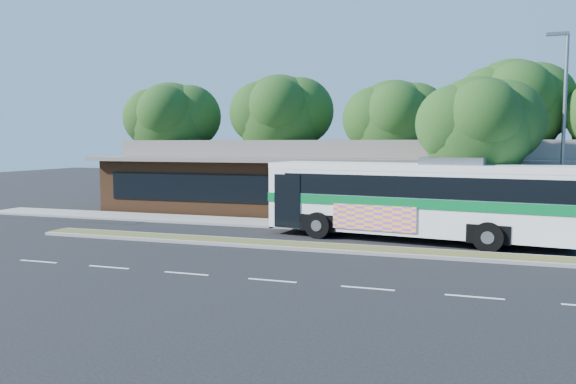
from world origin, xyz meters
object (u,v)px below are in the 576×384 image
object	(u,v)px
sidewalk_tree	(485,128)
sedan	(214,201)
transit_bus	(416,194)
lamp_post	(563,129)

from	to	relation	value
sidewalk_tree	sedan	bearing A→B (deg)	166.47
sedan	sidewalk_tree	distance (m)	16.33
transit_bus	sedan	bearing A→B (deg)	163.32
lamp_post	sedan	xyz separation A→B (m)	(-18.56, 3.50, -4.12)
sidewalk_tree	transit_bus	bearing A→B (deg)	-144.45
sidewalk_tree	lamp_post	bearing A→B (deg)	3.53
lamp_post	transit_bus	distance (m)	7.03
lamp_post	sedan	size ratio (longest dim) A/B	1.67
transit_bus	sidewalk_tree	size ratio (longest dim) A/B	1.84
lamp_post	transit_bus	bearing A→B (deg)	-159.87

